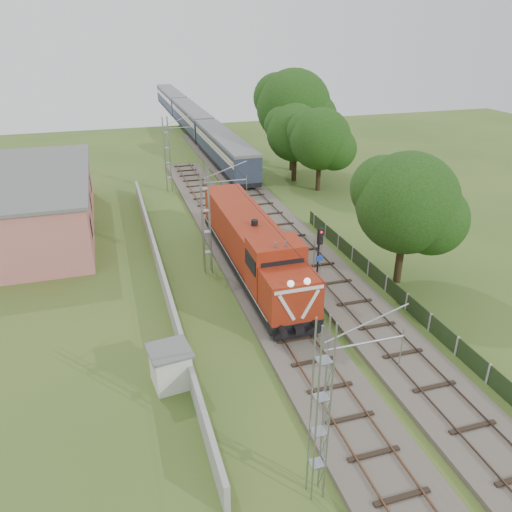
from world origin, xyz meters
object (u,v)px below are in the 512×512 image
object	(u,v)px
locomotive	(252,245)
coach_rake	(191,117)
signal_post	(319,250)
relay_hut	(171,367)

from	to	relation	value
locomotive	coach_rake	bearing A→B (deg)	84.52
coach_rake	signal_post	size ratio (longest dim) A/B	13.84
coach_rake	signal_post	xyz separation A→B (m)	(-1.70, -56.20, 0.84)
locomotive	coach_rake	size ratio (longest dim) A/B	0.27
locomotive	signal_post	size ratio (longest dim) A/B	3.73
coach_rake	signal_post	world-z (taller)	signal_post
locomotive	coach_rake	world-z (taller)	locomotive
coach_rake	signal_post	bearing A→B (deg)	-91.73
signal_post	relay_hut	xyz separation A→B (m)	(-10.70, -6.32, -2.30)
signal_post	locomotive	bearing A→B (deg)	128.74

